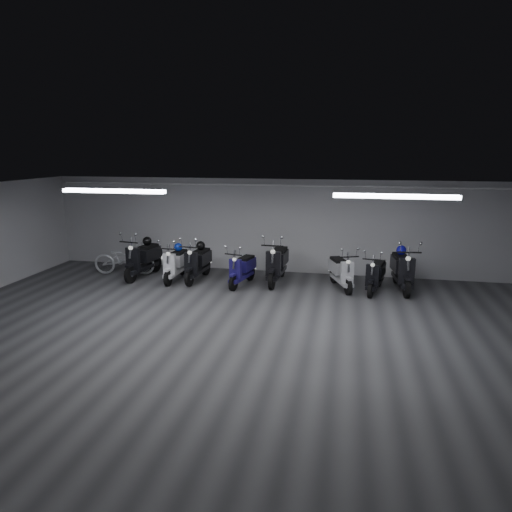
% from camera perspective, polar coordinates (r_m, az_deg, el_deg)
% --- Properties ---
extents(floor, '(14.00, 10.00, 0.01)m').
position_cam_1_polar(floor, '(9.22, -2.59, -9.95)').
color(floor, '#363739').
rests_on(floor, ground).
extents(ceiling, '(14.00, 10.00, 0.01)m').
position_cam_1_polar(ceiling, '(8.52, -2.79, 7.71)').
color(ceiling, gray).
rests_on(ceiling, ground).
extents(back_wall, '(14.00, 0.01, 2.80)m').
position_cam_1_polar(back_wall, '(13.57, 2.45, 3.80)').
color(back_wall, '#ADADB0').
rests_on(back_wall, ground).
extents(front_wall, '(14.00, 0.01, 2.80)m').
position_cam_1_polar(front_wall, '(4.43, -19.39, -17.76)').
color(front_wall, '#ADADB0').
rests_on(front_wall, ground).
extents(fluor_strip_left, '(2.40, 0.18, 0.08)m').
position_cam_1_polar(fluor_strip_left, '(10.56, -17.55, 7.84)').
color(fluor_strip_left, white).
rests_on(fluor_strip_left, ceiling).
extents(fluor_strip_right, '(2.40, 0.18, 0.08)m').
position_cam_1_polar(fluor_strip_right, '(9.31, 17.18, 7.21)').
color(fluor_strip_right, white).
rests_on(fluor_strip_right, ceiling).
extents(conduit, '(13.60, 0.05, 0.05)m').
position_cam_1_polar(conduit, '(13.34, 2.44, 8.92)').
color(conduit, white).
rests_on(conduit, back_wall).
extents(scooter_0, '(0.90, 2.01, 1.44)m').
position_cam_1_polar(scooter_0, '(13.43, -14.13, 0.36)').
color(scooter_0, black).
rests_on(scooter_0, floor).
extents(scooter_2, '(0.60, 1.73, 1.28)m').
position_cam_1_polar(scooter_2, '(12.94, -10.14, -0.29)').
color(scooter_2, silver).
rests_on(scooter_2, floor).
extents(scooter_3, '(0.73, 1.84, 1.34)m').
position_cam_1_polar(scooter_3, '(12.83, -7.40, -0.17)').
color(scooter_3, black).
rests_on(scooter_3, floor).
extents(scooter_4, '(0.88, 1.71, 1.21)m').
position_cam_1_polar(scooter_4, '(12.27, -1.77, -1.00)').
color(scooter_4, navy).
rests_on(scooter_4, floor).
extents(scooter_5, '(0.77, 2.01, 1.47)m').
position_cam_1_polar(scooter_5, '(12.49, 2.70, -0.14)').
color(scooter_5, black).
rests_on(scooter_5, floor).
extents(scooter_6, '(1.11, 1.76, 1.24)m').
position_cam_1_polar(scooter_6, '(12.17, 10.73, -1.27)').
color(scooter_6, '#B5B5B9').
rests_on(scooter_6, floor).
extents(scooter_7, '(0.93, 1.73, 1.22)m').
position_cam_1_polar(scooter_7, '(12.08, 14.90, -1.65)').
color(scooter_7, black).
rests_on(scooter_7, floor).
extents(scooter_8, '(0.83, 2.00, 1.45)m').
position_cam_1_polar(scooter_8, '(12.41, 18.03, -0.92)').
color(scooter_8, black).
rests_on(scooter_8, floor).
extents(bicycle, '(1.87, 0.88, 1.16)m').
position_cam_1_polar(bicycle, '(13.95, -16.33, 0.10)').
color(bicycle, silver).
rests_on(bicycle, floor).
extents(helmet_0, '(0.26, 0.26, 0.26)m').
position_cam_1_polar(helmet_0, '(12.61, 17.88, 0.71)').
color(helmet_0, '#100D99').
rests_on(helmet_0, scooter_8).
extents(helmet_1, '(0.26, 0.26, 0.26)m').
position_cam_1_polar(helmet_1, '(13.58, -13.59, 1.85)').
color(helmet_1, black).
rests_on(helmet_1, scooter_0).
extents(helmet_2, '(0.26, 0.26, 0.26)m').
position_cam_1_polar(helmet_2, '(12.99, -7.00, 1.32)').
color(helmet_2, black).
rests_on(helmet_2, scooter_3).
extents(helmet_3, '(0.24, 0.24, 0.24)m').
position_cam_1_polar(helmet_3, '(13.09, -9.80, 1.11)').
color(helmet_3, '#0D2699').
rests_on(helmet_3, scooter_2).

